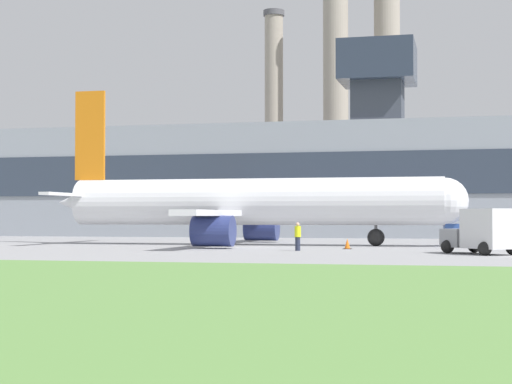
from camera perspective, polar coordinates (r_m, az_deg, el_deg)
ground_plane at (r=53.26m, az=-1.33°, el=-3.72°), size 400.00×400.00×0.00m
terminal_building at (r=83.99m, az=4.36°, el=0.80°), size 69.84×15.94×18.68m
smokestack_left at (r=120.44m, az=1.20°, el=4.89°), size 2.97×2.97×30.93m
smokestack_right at (r=116.44m, az=5.34°, el=6.02°), size 3.89×3.89×34.47m
smokestack_far at (r=119.57m, az=8.73°, el=7.81°), size 4.08×4.08×42.66m
airplane at (r=57.63m, az=-0.55°, el=-0.75°), size 28.40×22.70×10.81m
pushback_tug at (r=57.20m, az=14.20°, el=-2.65°), size 3.65×2.68×1.95m
baggage_truck at (r=45.22m, az=14.92°, el=-2.62°), size 4.08×4.46×2.33m
ground_crew_person at (r=48.25m, az=2.80°, el=-2.97°), size 0.50×0.50×1.60m
traffic_cone_near_nose at (r=51.08m, az=6.11°, el=-3.48°), size 0.50×0.50×0.62m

